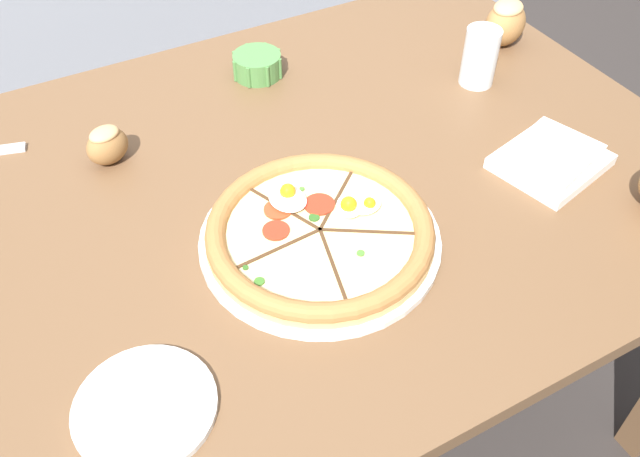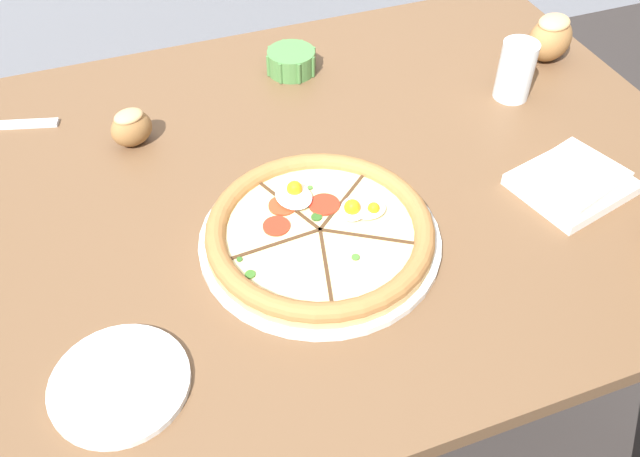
% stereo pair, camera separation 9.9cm
% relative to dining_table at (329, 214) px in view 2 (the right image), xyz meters
% --- Properties ---
extents(ground_plane, '(12.00, 12.00, 0.00)m').
position_rel_dining_table_xyz_m(ground_plane, '(0.00, 0.00, -0.64)').
color(ground_plane, '#2D2826').
extents(dining_table, '(1.29, 0.98, 0.73)m').
position_rel_dining_table_xyz_m(dining_table, '(0.00, 0.00, 0.00)').
color(dining_table, brown).
rests_on(dining_table, ground_plane).
extents(pizza, '(0.36, 0.36, 0.05)m').
position_rel_dining_table_xyz_m(pizza, '(-0.07, -0.14, 0.11)').
color(pizza, white).
rests_on(pizza, dining_table).
extents(ramekin_bowl, '(0.10, 0.10, 0.04)m').
position_rel_dining_table_xyz_m(ramekin_bowl, '(0.04, 0.32, 0.11)').
color(ramekin_bowl, '#4C8442').
rests_on(ramekin_bowl, dining_table).
extents(napkin_folded, '(0.20, 0.18, 0.04)m').
position_rel_dining_table_xyz_m(napkin_folded, '(0.35, -0.17, 0.11)').
color(napkin_folded, silver).
rests_on(napkin_folded, dining_table).
extents(bread_piece_near, '(0.12, 0.11, 0.09)m').
position_rel_dining_table_xyz_m(bread_piece_near, '(0.54, 0.18, 0.14)').
color(bread_piece_near, '#A3703D').
rests_on(bread_piece_near, dining_table).
extents(bread_piece_mid, '(0.09, 0.08, 0.07)m').
position_rel_dining_table_xyz_m(bread_piece_mid, '(-0.29, 0.20, 0.13)').
color(bread_piece_mid, olive).
rests_on(bread_piece_mid, dining_table).
extents(knife_main, '(0.19, 0.07, 0.01)m').
position_rel_dining_table_xyz_m(knife_main, '(-0.50, 0.33, 0.10)').
color(knife_main, silver).
rests_on(knife_main, dining_table).
extents(water_glass, '(0.07, 0.07, 0.11)m').
position_rel_dining_table_xyz_m(water_glass, '(0.40, 0.09, 0.14)').
color(water_glass, white).
rests_on(water_glass, dining_table).
extents(side_saucer, '(0.17, 0.17, 0.01)m').
position_rel_dining_table_xyz_m(side_saucer, '(-0.39, -0.28, 0.10)').
color(side_saucer, white).
rests_on(side_saucer, dining_table).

